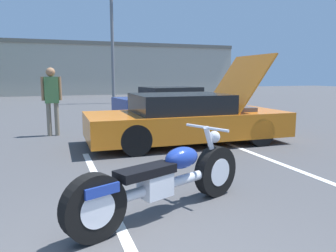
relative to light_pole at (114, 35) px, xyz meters
name	(u,v)px	position (x,y,z in m)	size (l,w,h in m)	color
parking_stripe_middle	(110,206)	(-2.98, -15.32, -3.93)	(0.12, 5.90, 0.01)	white
parking_stripe_back	(319,178)	(0.34, -15.32, -3.93)	(0.12, 5.90, 0.01)	white
far_building	(54,67)	(-3.18, 10.63, -1.60)	(32.00, 4.20, 4.40)	#B2AD9E
light_pole	(114,35)	(0.00, 0.00, 0.00)	(1.21, 0.28, 7.11)	slate
motorcycle	(164,181)	(-2.43, -15.76, -3.53)	(2.40, 1.16, 0.98)	black
show_car_hood_open	(188,119)	(-0.53, -12.06, -3.35)	(4.78, 2.02, 2.13)	orange
parked_car_right_row	(174,102)	(1.13, -6.77, -3.37)	(4.94, 2.41, 1.16)	navy
spectator_by_show_car	(52,95)	(-3.57, -9.92, -2.83)	(0.52, 0.24, 1.83)	gray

